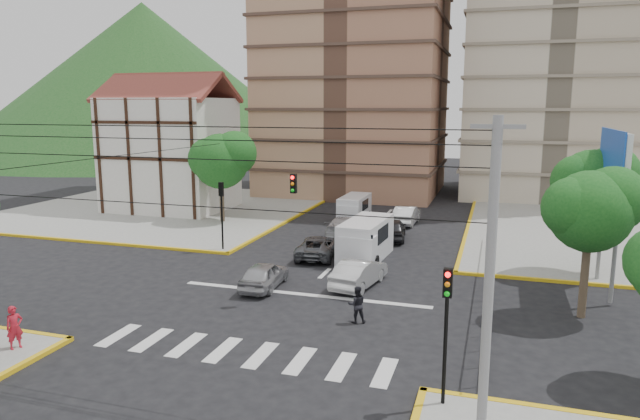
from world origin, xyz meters
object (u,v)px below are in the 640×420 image
at_px(traffic_light_nw, 222,204).
at_px(car_silver_front_left, 264,275).
at_px(traffic_light_se, 446,314).
at_px(van_left_lane, 354,209).
at_px(pedestrian_crosswalk, 357,304).
at_px(van_right_lane, 365,241).
at_px(car_white_front_right, 359,273).
at_px(pedestrian_sw_corner, 15,327).

xyz_separation_m(traffic_light_nw, car_silver_front_left, (5.53, -6.20, -2.42)).
height_order(traffic_light_se, traffic_light_nw, same).
relative_size(traffic_light_se, van_left_lane, 0.95).
relative_size(traffic_light_nw, pedestrian_crosswalk, 2.65).
bearing_deg(traffic_light_nw, van_right_lane, 3.97).
distance_m(van_right_lane, pedestrian_crosswalk, 10.31).
height_order(traffic_light_se, car_white_front_right, traffic_light_se).
distance_m(car_silver_front_left, pedestrian_crosswalk, 6.63).
bearing_deg(car_white_front_right, van_left_lane, -65.19).
xyz_separation_m(traffic_light_se, pedestrian_crosswalk, (-4.30, 6.14, -2.28)).
height_order(van_right_lane, car_silver_front_left, van_right_lane).
height_order(traffic_light_se, car_silver_front_left, traffic_light_se).
bearing_deg(pedestrian_crosswalk, van_left_lane, -96.92).
distance_m(traffic_light_nw, van_left_lane, 13.48).
bearing_deg(van_right_lane, traffic_light_nw, -171.96).
xyz_separation_m(car_silver_front_left, pedestrian_sw_corner, (-6.07, -10.14, 0.30)).
distance_m(traffic_light_nw, pedestrian_crosswalk, 14.91).
bearing_deg(traffic_light_nw, pedestrian_crosswalk, -39.95).
relative_size(car_white_front_right, pedestrian_sw_corner, 2.63).
bearing_deg(pedestrian_crosswalk, van_right_lane, -100.23).
xyz_separation_m(traffic_light_se, pedestrian_sw_corner, (-16.14, -0.74, -2.11)).
relative_size(traffic_light_se, car_silver_front_left, 1.08).
height_order(van_right_lane, pedestrian_sw_corner, van_right_lane).
bearing_deg(pedestrian_crosswalk, car_silver_front_left, -50.85).
xyz_separation_m(van_right_lane, car_white_front_right, (0.89, -5.12, -0.47)).
distance_m(van_right_lane, car_silver_front_left, 7.84).
distance_m(traffic_light_se, van_right_lane, 17.52).
xyz_separation_m(van_right_lane, pedestrian_crosswalk, (1.98, -10.11, -0.37)).
bearing_deg(pedestrian_sw_corner, car_silver_front_left, -5.12).
xyz_separation_m(van_left_lane, car_silver_front_left, (-0.25, -18.19, -0.31)).
xyz_separation_m(pedestrian_sw_corner, pedestrian_crosswalk, (11.84, 6.87, -0.17)).
distance_m(van_right_lane, pedestrian_sw_corner, 19.63).
relative_size(traffic_light_nw, pedestrian_sw_corner, 2.59).
relative_size(traffic_light_se, traffic_light_nw, 1.00).
bearing_deg(van_left_lane, pedestrian_sw_corner, -101.71).
bearing_deg(van_left_lane, car_silver_front_left, -89.92).
height_order(pedestrian_sw_corner, pedestrian_crosswalk, pedestrian_sw_corner).
height_order(car_silver_front_left, pedestrian_crosswalk, pedestrian_crosswalk).
xyz_separation_m(van_left_lane, pedestrian_sw_corner, (-6.32, -28.33, -0.01)).
xyz_separation_m(traffic_light_se, van_right_lane, (-6.29, 16.25, -1.91)).
bearing_deg(car_silver_front_left, traffic_light_nw, -50.54).
xyz_separation_m(van_right_lane, van_left_lane, (-3.53, 11.34, -0.19)).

